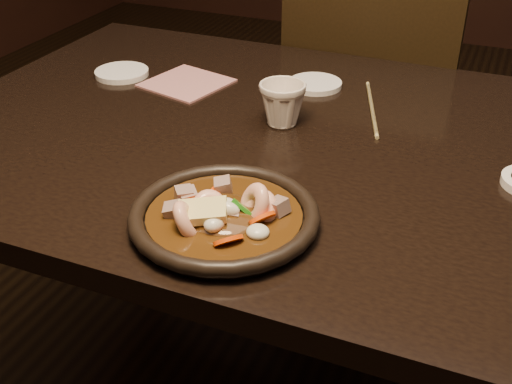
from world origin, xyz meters
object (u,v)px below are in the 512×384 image
at_px(table, 360,188).
at_px(tea_cup, 282,103).
at_px(plate, 224,217).
at_px(chair, 371,128).

relative_size(table, tea_cup, 18.78).
bearing_deg(table, tea_cup, 166.98).
xyz_separation_m(plate, tea_cup, (-0.04, 0.34, 0.03)).
height_order(plate, tea_cup, tea_cup).
bearing_deg(table, chair, 100.58).
relative_size(table, plate, 6.00).
xyz_separation_m(table, plate, (-0.12, -0.30, 0.09)).
relative_size(plate, tea_cup, 3.13).
bearing_deg(tea_cup, table, -13.02).
bearing_deg(table, plate, -112.29).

